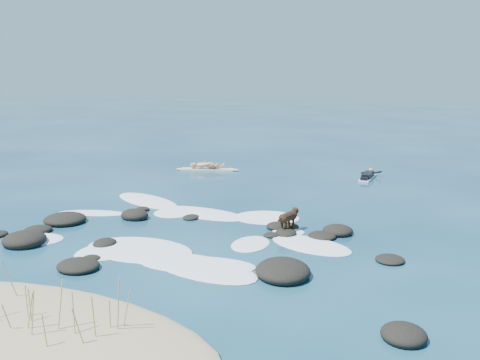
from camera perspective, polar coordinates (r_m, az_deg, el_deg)
The scene contains 8 objects.
ground at distance 18.01m, azimuth -2.30°, elevation -5.37°, with size 160.00×160.00×0.00m, color #0A2642.
sand_dune at distance 11.97m, azimuth -22.11°, elevation -15.14°, with size 9.00×4.40×0.60m, color #9E8966.
dune_grass at distance 11.36m, azimuth -19.84°, elevation -13.00°, with size 3.36×1.55×1.23m.
reef_rocks at distance 16.56m, azimuth -8.16°, elevation -6.62°, with size 14.33×7.49×0.54m.
breaking_foam at distance 17.67m, azimuth -6.10°, elevation -5.72°, with size 11.53×8.35×0.12m.
standing_surfer_rig at distance 28.89m, azimuth -3.51°, elevation 2.53°, with size 3.32×1.58×1.96m.
paddling_surfer_rig at distance 27.43m, azimuth 13.49°, elevation 0.43°, with size 1.08×2.41×0.42m.
dog at distance 17.70m, azimuth 5.23°, elevation -3.92°, with size 0.47×1.26×0.80m.
Camera 1 is at (8.28, -15.14, 5.16)m, focal length 40.00 mm.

